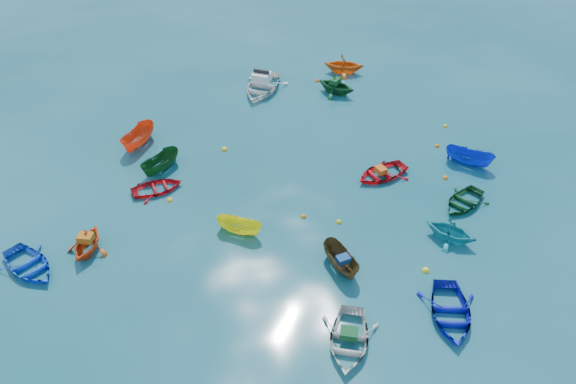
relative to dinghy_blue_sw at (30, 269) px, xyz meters
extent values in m
plane|color=#0B4651|center=(13.14, -2.83, 0.00)|extent=(160.00, 160.00, 0.00)
imported|color=blue|center=(0.00, 0.00, 0.00)|extent=(3.87, 4.12, 0.70)
imported|color=beige|center=(13.19, -7.71, 0.00)|extent=(3.65, 4.14, 0.71)
imported|color=#513C1D|center=(14.28, -3.50, 0.00)|extent=(1.51, 2.86, 1.05)
imported|color=#0E15B4|center=(17.91, -7.45, 0.00)|extent=(3.55, 4.20, 0.74)
imported|color=#E44B15|center=(2.67, 0.59, 0.00)|extent=(2.86, 3.06, 1.29)
imported|color=yellow|center=(10.09, 0.09, 0.00)|extent=(2.56, 2.17, 0.96)
imported|color=#0F431F|center=(22.12, -0.71, 0.00)|extent=(3.66, 3.39, 0.62)
imported|color=teal|center=(20.16, -3.00, 0.00)|extent=(3.36, 3.37, 1.35)
imported|color=red|center=(6.27, 4.58, 0.00)|extent=(3.07, 2.39, 0.58)
imported|color=#F64817|center=(5.52, 9.45, 0.00)|extent=(2.74, 3.26, 1.21)
imported|color=#124F24|center=(19.33, 12.76, 0.00)|extent=(3.64, 3.67, 1.46)
imported|color=red|center=(18.82, 2.75, 0.00)|extent=(3.72, 3.09, 0.67)
imported|color=#1030D4|center=(24.23, 2.62, 0.00)|extent=(2.84, 2.70, 1.10)
imported|color=orange|center=(20.89, 15.65, 0.00)|extent=(3.68, 3.46, 1.54)
imported|color=#114A1B|center=(6.63, 6.49, 0.00)|extent=(2.81, 2.70, 1.10)
imported|color=white|center=(14.33, 14.41, 0.00)|extent=(5.02, 5.41, 1.51)
cube|color=#134F26|center=(13.23, -7.62, 0.54)|extent=(0.91, 0.82, 0.36)
cube|color=navy|center=(14.31, -3.65, 0.67)|extent=(0.68, 0.56, 0.29)
cube|color=#B76112|center=(2.69, 0.64, 0.82)|extent=(0.88, 0.78, 0.35)
cube|color=#124A21|center=(19.27, 12.83, 0.91)|extent=(0.93, 0.92, 0.36)
cube|color=#CB5A14|center=(18.72, 2.72, 0.49)|extent=(0.66, 0.77, 0.32)
sphere|color=yellow|center=(18.09, -4.71, 0.00)|extent=(0.35, 0.35, 0.35)
sphere|color=orange|center=(22.30, 1.66, 0.00)|extent=(0.30, 0.30, 0.30)
sphere|color=yellow|center=(6.85, 3.53, 0.00)|extent=(0.33, 0.33, 0.33)
sphere|color=orange|center=(13.55, 0.42, 0.00)|extent=(0.31, 0.31, 0.31)
sphere|color=gold|center=(15.20, -0.45, 0.00)|extent=(0.30, 0.30, 0.30)
sphere|color=orange|center=(23.29, 4.75, 0.00)|extent=(0.30, 0.30, 0.30)
sphere|color=yellow|center=(10.52, 7.63, 0.00)|extent=(0.38, 0.38, 0.38)
sphere|color=#FC520D|center=(18.58, 14.77, 0.00)|extent=(0.32, 0.32, 0.32)
sphere|color=gold|center=(24.82, 6.73, 0.00)|extent=(0.30, 0.30, 0.30)
camera|label=1|loc=(7.28, -20.86, 19.40)|focal=35.00mm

